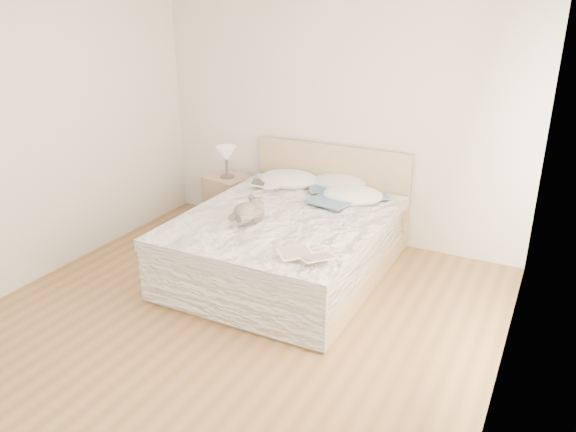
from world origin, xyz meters
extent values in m
cube|color=brown|center=(0.00, 0.00, 0.00)|extent=(4.00, 4.50, 0.00)
cube|color=silver|center=(0.00, 2.25, 1.35)|extent=(4.00, 0.02, 2.70)
cube|color=silver|center=(-2.00, 0.00, 1.35)|extent=(0.02, 4.50, 2.70)
cube|color=silver|center=(2.00, 0.00, 1.35)|extent=(0.02, 4.50, 2.70)
cube|color=white|center=(1.99, 0.30, 1.45)|extent=(0.02, 1.30, 1.10)
cube|color=tan|center=(0.00, 1.15, 0.10)|extent=(1.68, 2.08, 0.20)
cube|color=white|center=(0.00, 1.15, 0.35)|extent=(1.60, 2.00, 0.30)
cube|color=white|center=(0.00, 1.10, 0.54)|extent=(1.72, 2.05, 0.10)
cube|color=tan|center=(0.00, 2.19, 0.50)|extent=(1.70, 0.06, 1.00)
cube|color=#A08167|center=(-1.14, 1.94, 0.28)|extent=(0.52, 0.48, 0.56)
cylinder|color=#46403C|center=(-1.14, 1.92, 0.57)|extent=(0.16, 0.16, 0.02)
cylinder|color=#3E3933|center=(-1.14, 1.92, 0.69)|extent=(0.03, 0.03, 0.22)
cone|color=beige|center=(-1.14, 1.92, 0.83)|extent=(0.27, 0.27, 0.16)
ellipsoid|color=white|center=(-0.38, 1.94, 0.64)|extent=(0.73, 0.58, 0.19)
ellipsoid|color=silver|center=(0.12, 2.09, 0.64)|extent=(0.64, 0.52, 0.17)
ellipsoid|color=white|center=(0.39, 1.78, 0.64)|extent=(0.67, 0.54, 0.17)
cube|color=white|center=(-0.53, 1.70, 0.63)|extent=(0.41, 0.35, 0.03)
cube|color=#FBEBCB|center=(0.57, 0.37, 0.63)|extent=(0.46, 0.45, 0.02)
camera|label=1|loc=(2.17, -3.08, 2.46)|focal=35.00mm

